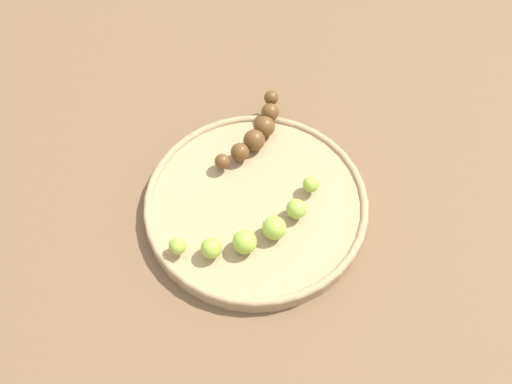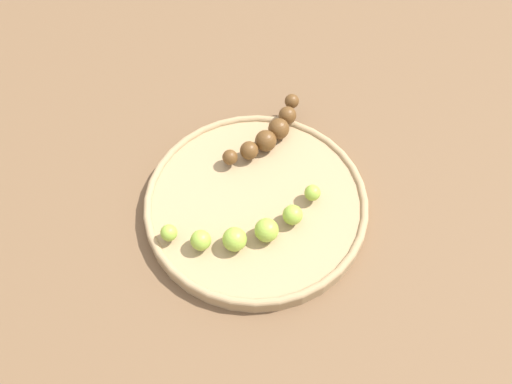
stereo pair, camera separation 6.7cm
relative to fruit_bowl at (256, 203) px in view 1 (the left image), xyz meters
name	(u,v)px [view 1 (the left image)]	position (x,y,z in m)	size (l,w,h in m)	color
ground_plane	(256,208)	(0.00, 0.00, -0.01)	(2.40, 2.40, 0.00)	brown
fruit_bowl	(256,203)	(0.00, 0.00, 0.00)	(0.28, 0.28, 0.02)	#A08259
banana_green	(256,229)	(0.02, -0.05, 0.02)	(0.13, 0.17, 0.03)	#8CAD38
banana_overripe	(256,132)	(-0.04, 0.09, 0.02)	(0.05, 0.15, 0.03)	#593819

